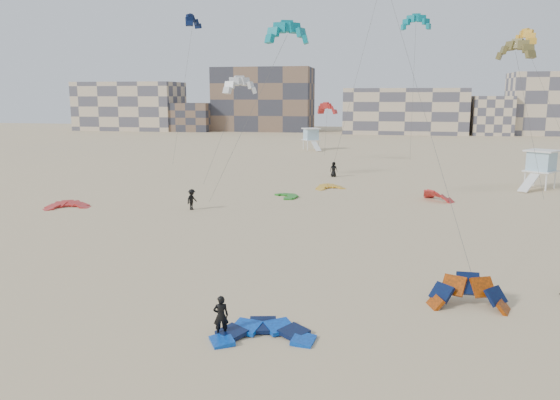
% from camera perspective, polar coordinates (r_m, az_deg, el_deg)
% --- Properties ---
extents(ground, '(320.00, 320.00, 0.00)m').
position_cam_1_polar(ground, '(25.89, -3.22, -11.84)').
color(ground, tan).
rests_on(ground, ground).
extents(kite_ground_blue, '(4.67, 4.83, 1.19)m').
position_cam_1_polar(kite_ground_blue, '(23.59, -1.80, -14.18)').
color(kite_ground_blue, blue).
rests_on(kite_ground_blue, ground).
extents(kite_ground_orange, '(3.70, 3.68, 3.71)m').
position_cam_1_polar(kite_ground_orange, '(28.15, 19.05, -10.53)').
color(kite_ground_orange, '#D24504').
rests_on(kite_ground_orange, ground).
extents(kite_ground_red, '(5.12, 5.22, 1.72)m').
position_cam_1_polar(kite_ground_red, '(53.13, -21.35, -0.75)').
color(kite_ground_red, red).
rests_on(kite_ground_red, ground).
extents(kite_ground_green, '(4.02, 3.95, 0.56)m').
position_cam_1_polar(kite_ground_green, '(54.65, 0.69, 0.30)').
color(kite_ground_green, '#268F2B').
rests_on(kite_ground_green, ground).
extents(kite_ground_red_far, '(4.63, 4.60, 3.13)m').
position_cam_1_polar(kite_ground_red_far, '(55.06, 16.11, -0.05)').
color(kite_ground_red_far, red).
rests_on(kite_ground_red_far, ground).
extents(kite_ground_yellow, '(4.35, 4.41, 1.48)m').
position_cam_1_polar(kite_ground_yellow, '(59.88, 5.25, 1.18)').
color(kite_ground_yellow, gold).
rests_on(kite_ground_yellow, ground).
extents(kitesurfer_main, '(0.76, 0.65, 1.78)m').
position_cam_1_polar(kitesurfer_main, '(23.51, -6.19, -11.95)').
color(kitesurfer_main, black).
rests_on(kitesurfer_main, ground).
extents(kitesurfer_c, '(1.04, 1.36, 1.85)m').
position_cam_1_polar(kitesurfer_c, '(49.07, -9.20, 0.06)').
color(kitesurfer_c, black).
rests_on(kitesurfer_c, ground).
extents(kitesurfer_e, '(1.06, 0.86, 1.89)m').
position_cam_1_polar(kitesurfer_e, '(68.70, 5.63, 3.21)').
color(kitesurfer_e, black).
rests_on(kitesurfer_e, ground).
extents(kite_fly_teal_a, '(8.65, 4.93, 15.35)m').
position_cam_1_polar(kite_fly_teal_a, '(47.86, 0.77, 16.88)').
color(kite_fly_teal_a, '#0293A6').
rests_on(kite_fly_teal_a, ground).
extents(kite_fly_grey, '(5.38, 12.12, 11.51)m').
position_cam_1_polar(kite_fly_grey, '(64.81, -4.16, 11.70)').
color(kite_fly_grey, white).
rests_on(kite_fly_grey, ground).
extents(kite_fly_olive, '(5.10, 5.20, 14.20)m').
position_cam_1_polar(kite_fly_olive, '(54.82, 23.38, 14.06)').
color(kite_fly_olive, brown).
rests_on(kite_fly_olive, ground).
extents(kite_fly_yellow, '(10.55, 5.26, 17.19)m').
position_cam_1_polar(kite_fly_yellow, '(77.20, 24.14, 15.08)').
color(kite_fly_yellow, gold).
rests_on(kite_fly_yellow, ground).
extents(kite_fly_navy, '(3.58, 6.29, 20.03)m').
position_cam_1_polar(kite_fly_navy, '(78.09, -9.08, 17.87)').
color(kite_fly_navy, '#061739').
rests_on(kite_fly_navy, ground).
extents(kite_fly_teal_b, '(3.79, 4.92, 19.43)m').
position_cam_1_polar(kite_fly_teal_b, '(77.61, 14.03, 17.45)').
color(kite_fly_teal_b, '#0293A6').
rests_on(kite_fly_teal_b, ground).
extents(kite_fly_red, '(4.63, 4.66, 8.36)m').
position_cam_1_polar(kite_fly_red, '(83.13, 4.96, 9.41)').
color(kite_fly_red, red).
rests_on(kite_fly_red, ground).
extents(lifeguard_tower_near, '(4.18, 6.35, 4.23)m').
position_cam_1_polar(lifeguard_tower_near, '(65.93, 25.60, 2.89)').
color(lifeguard_tower_near, white).
rests_on(lifeguard_tower_near, ground).
extents(lifeguard_tower_far, '(3.92, 6.11, 4.07)m').
position_cam_1_polar(lifeguard_tower_far, '(103.32, 3.25, 6.38)').
color(lifeguard_tower_far, white).
rests_on(lifeguard_tower_far, ground).
extents(condo_west_a, '(30.00, 15.00, 14.00)m').
position_cam_1_polar(condo_west_a, '(170.98, -15.40, 9.43)').
color(condo_west_a, '#CBB595').
rests_on(condo_west_a, ground).
extents(condo_west_b, '(28.00, 14.00, 18.00)m').
position_cam_1_polar(condo_west_b, '(161.20, -1.73, 10.46)').
color(condo_west_b, brown).
rests_on(condo_west_b, ground).
extents(condo_mid, '(32.00, 16.00, 12.00)m').
position_cam_1_polar(condo_mid, '(153.22, 12.86, 9.06)').
color(condo_mid, '#CBB595').
rests_on(condo_mid, ground).
extents(condo_fill_left, '(12.00, 10.00, 8.00)m').
position_cam_1_polar(condo_fill_left, '(161.28, -9.22, 8.55)').
color(condo_fill_left, brown).
rests_on(condo_fill_left, ground).
extents(condo_fill_right, '(10.00, 10.00, 10.00)m').
position_cam_1_polar(condo_fill_right, '(153.41, 21.19, 8.23)').
color(condo_fill_right, '#CBB595').
rests_on(condo_fill_right, ground).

